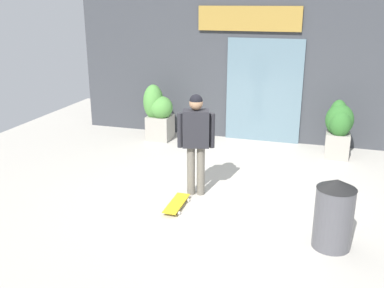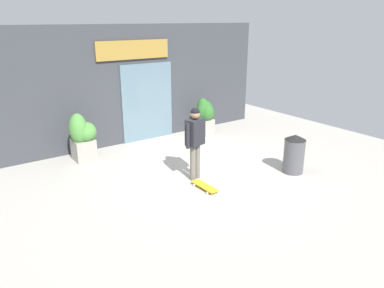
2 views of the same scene
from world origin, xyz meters
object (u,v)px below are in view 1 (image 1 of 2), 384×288
at_px(skateboard, 177,203).
at_px(trash_bin, 334,214).
at_px(planter_box_left, 158,112).
at_px(skateboarder, 196,135).
at_px(planter_box_right, 339,126).

bearing_deg(skateboard, trash_bin, 77.35).
bearing_deg(planter_box_left, trash_bin, -43.72).
relative_size(skateboarder, trash_bin, 1.78).
height_order(skateboard, trash_bin, trash_bin).
bearing_deg(trash_bin, skateboard, 167.95).
distance_m(planter_box_left, planter_box_right, 3.92).
bearing_deg(skateboard, planter_box_left, -154.78).
relative_size(skateboarder, skateboard, 2.27).
relative_size(skateboard, trash_bin, 0.78).
distance_m(skateboard, planter_box_left, 3.59).
xyz_separation_m(skateboarder, planter_box_left, (-1.68, 2.62, -0.38)).
bearing_deg(planter_box_right, skateboard, -127.23).
relative_size(skateboarder, planter_box_left, 1.31).
relative_size(planter_box_left, planter_box_right, 1.08).
bearing_deg(planter_box_right, skateboarder, -131.03).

